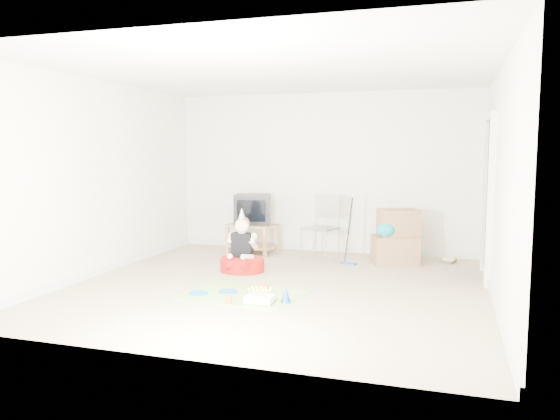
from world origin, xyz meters
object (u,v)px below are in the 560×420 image
(folding_chair, at_px, (320,228))
(seated_woman, at_px, (242,258))
(cardboard_boxes, at_px, (396,238))
(tv_stand, at_px, (253,236))
(birthday_cake, at_px, (260,300))
(crt_tv, at_px, (252,209))

(folding_chair, distance_m, seated_woman, 1.42)
(cardboard_boxes, bearing_deg, seated_woman, -149.07)
(tv_stand, distance_m, birthday_cake, 2.98)
(tv_stand, xyz_separation_m, birthday_cake, (1.10, -2.76, -0.24))
(cardboard_boxes, xyz_separation_m, seated_woman, (-1.97, -1.18, -0.19))
(folding_chair, distance_m, birthday_cake, 2.56)
(cardboard_boxes, bearing_deg, folding_chair, -176.00)
(cardboard_boxes, distance_m, seated_woman, 2.30)
(crt_tv, bearing_deg, tv_stand, -15.39)
(folding_chair, bearing_deg, cardboard_boxes, 4.00)
(cardboard_boxes, height_order, birthday_cake, cardboard_boxes)
(seated_woman, bearing_deg, tv_stand, 104.20)
(folding_chair, height_order, seated_woman, folding_chair)
(folding_chair, xyz_separation_m, birthday_cake, (-0.09, -2.52, -0.45))
(crt_tv, height_order, folding_chair, folding_chair)
(crt_tv, height_order, seated_woman, crt_tv)
(tv_stand, xyz_separation_m, crt_tv, (-0.00, 0.00, 0.44))
(seated_woman, bearing_deg, crt_tv, 104.20)
(crt_tv, distance_m, seated_woman, 1.48)
(crt_tv, distance_m, folding_chair, 1.23)
(crt_tv, bearing_deg, cardboard_boxes, -19.36)
(seated_woman, relative_size, birthday_cake, 2.90)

